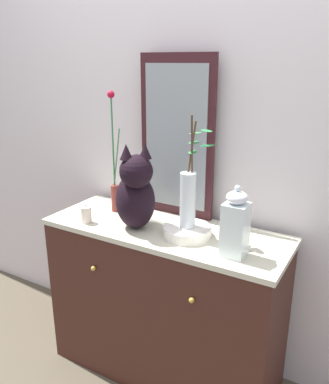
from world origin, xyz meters
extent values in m
plane|color=brown|center=(0.00, 0.00, 0.00)|extent=(6.00, 6.00, 0.00)
cube|color=silver|center=(0.00, 0.29, 1.30)|extent=(4.40, 0.08, 2.60)
cube|color=#3F1E17|center=(0.00, 0.00, 0.40)|extent=(1.15, 0.42, 0.79)
cube|color=beige|center=(0.00, 0.00, 0.81)|extent=(1.17, 0.43, 0.02)
sphere|color=#B79338|center=(-0.26, -0.22, 0.64)|extent=(0.02, 0.02, 0.02)
sphere|color=#B79338|center=(0.26, -0.22, 0.64)|extent=(0.02, 0.02, 0.02)
cube|color=#37171C|center=(-0.04, 0.20, 1.21)|extent=(0.39, 0.03, 0.79)
cube|color=gray|center=(-0.04, 0.18, 1.21)|extent=(0.33, 0.01, 0.69)
ellipsoid|color=black|center=(-0.13, -0.05, 0.95)|extent=(0.28, 0.28, 0.26)
sphere|color=black|center=(-0.09, -0.10, 1.11)|extent=(0.15, 0.15, 0.15)
cone|color=black|center=(-0.06, -0.07, 1.20)|extent=(0.06, 0.06, 0.07)
cone|color=black|center=(-0.12, -0.13, 1.20)|extent=(0.06, 0.06, 0.07)
cylinder|color=black|center=(-0.26, 0.10, 0.84)|extent=(0.16, 0.18, 0.03)
cylinder|color=maroon|center=(-0.34, 0.07, 0.89)|extent=(0.04, 0.04, 0.14)
cylinder|color=#347744|center=(-0.34, 0.07, 1.18)|extent=(0.01, 0.01, 0.44)
sphere|color=#AB0F2A|center=(-0.34, 0.07, 1.42)|extent=(0.04, 0.04, 0.04)
cylinder|color=#397843|center=(-0.32, 0.07, 1.11)|extent=(0.05, 0.01, 0.30)
cylinder|color=white|center=(0.13, -0.03, 0.84)|extent=(0.22, 0.22, 0.05)
cylinder|color=silver|center=(0.13, -0.03, 0.99)|extent=(0.07, 0.07, 0.25)
cylinder|color=brown|center=(0.14, -0.01, 1.18)|extent=(0.05, 0.01, 0.32)
ellipsoid|color=#2A783A|center=(0.14, 0.00, 1.20)|extent=(0.05, 0.08, 0.01)
ellipsoid|color=#2F733E|center=(0.14, 0.01, 1.24)|extent=(0.05, 0.07, 0.01)
ellipsoid|color=#3D734C|center=(0.15, 0.01, 1.28)|extent=(0.06, 0.08, 0.01)
cylinder|color=#49362A|center=(0.15, -0.02, 1.20)|extent=(0.04, 0.10, 0.35)
ellipsoid|color=#2A8045|center=(0.21, 0.00, 1.24)|extent=(0.07, 0.08, 0.01)
ellipsoid|color=#29733F|center=(0.20, 0.01, 1.30)|extent=(0.08, 0.07, 0.01)
cube|color=white|center=(0.38, -0.09, 0.93)|extent=(0.10, 0.10, 0.22)
ellipsoid|color=white|center=(0.38, -0.09, 1.07)|extent=(0.09, 0.09, 0.05)
sphere|color=white|center=(0.38, -0.09, 1.11)|extent=(0.02, 0.02, 0.02)
cylinder|color=beige|center=(-0.36, -0.13, 0.86)|extent=(0.05, 0.05, 0.08)
cylinder|color=black|center=(-0.36, -0.13, 0.91)|extent=(0.00, 0.00, 0.01)
camera|label=1|loc=(0.87, -1.49, 1.57)|focal=37.08mm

